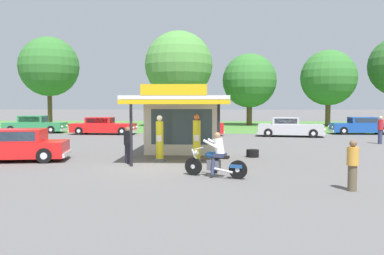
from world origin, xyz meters
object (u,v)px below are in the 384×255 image
Objects in this scene: parked_car_back_row_centre_left at (290,128)px; parked_car_back_row_centre_right at (193,126)px; gas_pump_offside at (197,140)px; spare_tire_stack at (253,153)px; gas_pump_nearside at (160,140)px; bystander_chatting_near_pumps at (128,144)px; motorcycle_with_rider at (216,159)px; parked_car_back_row_centre at (103,126)px; parked_car_second_row_spare at (35,125)px; bystander_leaning_by_kiosk at (353,164)px; bystander_strolling_foreground at (380,129)px; parked_car_back_row_left at (361,126)px; featured_classic_sedan at (13,146)px.

parked_car_back_row_centre_right is (-7.58, 0.71, 0.04)m from parked_car_back_row_centre_left.
spare_tire_stack is (2.63, 1.50, -0.78)m from gas_pump_offside.
gas_pump_nearside is 4.61m from spare_tire_stack.
spare_tire_stack is at bearing 22.30° from bystander_chatting_near_pumps.
motorcycle_with_rider is 0.40× the size of parked_car_back_row_centre.
bystander_leaning_by_kiosk is (19.77, -22.57, 0.10)m from parked_car_second_row_spare.
motorcycle_with_rider is (0.84, -3.89, -0.31)m from gas_pump_offside.
parked_car_back_row_centre is 3.50× the size of bystander_chatting_near_pumps.
gas_pump_offside reaches higher than gas_pump_nearside.
bystander_strolling_foreground reaches higher than bystander_chatting_near_pumps.
bystander_leaning_by_kiosk is at bearing -95.29° from parked_car_back_row_centre_left.
bystander_leaning_by_kiosk reaches higher than parked_car_back_row_centre.
bystander_chatting_near_pumps is (-7.77, 5.13, 0.04)m from bystander_leaning_by_kiosk.
bystander_chatting_near_pumps reaches higher than spare_tire_stack.
gas_pump_nearside reaches higher than parked_car_back_row_centre_right.
parked_car_back_row_centre_left is at bearing 58.78° from gas_pump_nearside.
gas_pump_offside reaches higher than parked_car_second_row_spare.
gas_pump_nearside is 0.39× the size of parked_car_back_row_centre_left.
gas_pump_nearside reaches higher than parked_car_back_row_centre_left.
bystander_strolling_foreground is at bearing 36.05° from gas_pump_offside.
bystander_strolling_foreground is (11.32, 8.24, -0.01)m from gas_pump_offside.
parked_car_back_row_left reaches higher than parked_car_back_row_centre.
parked_car_back_row_centre_right is at bearing -9.09° from parked_car_second_row_spare.
parked_car_back_row_centre_left reaches higher than spare_tire_stack.
parked_car_back_row_centre_left is 3.49× the size of bystander_leaning_by_kiosk.
featured_classic_sedan is 18.36m from parked_car_second_row_spare.
bystander_chatting_near_pumps reaches higher than parked_car_back_row_centre_left.
bystander_strolling_foreground is at bearing 23.91° from featured_classic_sedan.
parked_car_back_row_centre is (-9.32, 19.16, 0.00)m from motorcycle_with_rider.
parked_car_back_row_centre is at bearing 109.05° from bystander_chatting_near_pumps.
motorcycle_with_rider is at bearing 153.17° from bystander_leaning_by_kiosk.
parked_car_back_row_centre_left is at bearing 56.52° from bystander_chatting_near_pumps.
motorcycle_with_rider is 25.91m from parked_car_second_row_spare.
parked_car_back_row_left is at bearing 69.83° from bystander_leaning_by_kiosk.
parked_car_back_row_centre is at bearing -12.14° from parked_car_second_row_spare.
parked_car_back_row_centre is 3.10× the size of bystander_strolling_foreground.
featured_classic_sedan is at bearing -156.09° from bystander_strolling_foreground.
parked_car_back_row_centre is at bearing 122.15° from bystander_leaning_by_kiosk.
parked_car_second_row_spare is at bearing 124.53° from bystander_chatting_near_pumps.
bystander_strolling_foreground is at bearing 37.78° from spare_tire_stack.
parked_car_back_row_centre_left is 3.34× the size of bystander_chatting_near_pumps.
spare_tire_stack is (3.56, -12.92, -0.54)m from parked_car_back_row_centre_right.
bystander_chatting_near_pumps is 2.63× the size of spare_tire_stack.
gas_pump_nearside is at bearing -147.60° from bystander_strolling_foreground.
parked_car_back_row_centre_left is at bearing 64.14° from gas_pump_offside.
gas_pump_nearside is 3.41× the size of spare_tire_stack.
gas_pump_offside is 1.18× the size of bystander_strolling_foreground.
spare_tire_stack is (-8.69, -6.74, -0.77)m from bystander_strolling_foreground.
parked_car_back_row_centre_left is (6.65, 13.71, -0.28)m from gas_pump_offside.
bystander_strolling_foreground is (12.98, 8.24, 0.01)m from gas_pump_nearside.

